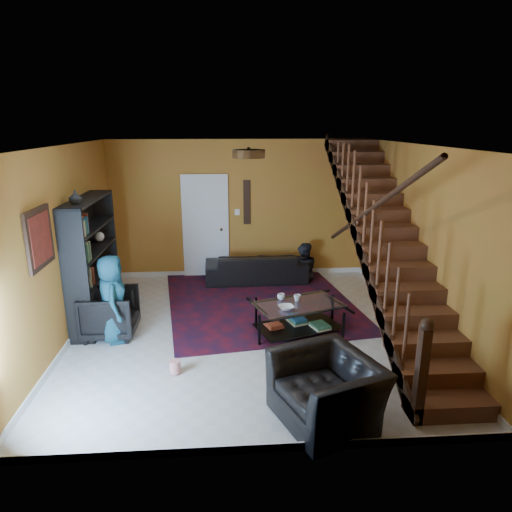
{
  "coord_description": "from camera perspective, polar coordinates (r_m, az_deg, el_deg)",
  "views": [
    {
      "loc": [
        -0.31,
        -6.47,
        3.1
      ],
      "look_at": [
        0.17,
        0.4,
        1.09
      ],
      "focal_mm": 32.0,
      "sensor_mm": 36.0,
      "label": 1
    }
  ],
  "objects": [
    {
      "name": "floor",
      "position": [
        7.18,
        -1.17,
        -9.3
      ],
      "size": [
        5.5,
        5.5,
        0.0
      ],
      "primitive_type": "plane",
      "color": "beige",
      "rests_on": "ground"
    },
    {
      "name": "room",
      "position": [
        8.43,
        -10.74,
        -5.21
      ],
      "size": [
        5.5,
        5.5,
        5.5
      ],
      "color": "#BA6529",
      "rests_on": "ground"
    },
    {
      "name": "staircase",
      "position": [
        7.11,
        16.11,
        1.8
      ],
      "size": [
        0.95,
        5.02,
        3.18
      ],
      "color": "brown",
      "rests_on": "floor"
    },
    {
      "name": "bookshelf",
      "position": [
        7.67,
        -19.7,
        -0.85
      ],
      "size": [
        0.35,
        1.8,
        2.0
      ],
      "color": "black",
      "rests_on": "floor"
    },
    {
      "name": "door",
      "position": [
        9.43,
        -6.31,
        3.48
      ],
      "size": [
        0.82,
        0.05,
        2.05
      ],
      "primitive_type": "cube",
      "color": "silver",
      "rests_on": "floor"
    },
    {
      "name": "framed_picture",
      "position": [
        6.16,
        -25.46,
        2.03
      ],
      "size": [
        0.04,
        0.74,
        0.74
      ],
      "primitive_type": "cube",
      "color": "maroon",
      "rests_on": "room"
    },
    {
      "name": "wall_hanging",
      "position": [
        9.34,
        -1.15,
        6.73
      ],
      "size": [
        0.14,
        0.03,
        0.9
      ],
      "primitive_type": "cube",
      "color": "black",
      "rests_on": "room"
    },
    {
      "name": "ceiling_fixture",
      "position": [
        5.69,
        -0.91,
        12.66
      ],
      "size": [
        0.4,
        0.4,
        0.1
      ],
      "primitive_type": "cylinder",
      "color": "#3F2814",
      "rests_on": "room"
    },
    {
      "name": "rug",
      "position": [
        8.3,
        0.4,
        -5.59
      ],
      "size": [
        3.65,
        4.04,
        0.02
      ],
      "primitive_type": "cube",
      "rotation": [
        0.0,
        0.0,
        0.14
      ],
      "color": "#4B0D18",
      "rests_on": "floor"
    },
    {
      "name": "sofa",
      "position": [
        9.22,
        0.01,
        -1.41
      ],
      "size": [
        2.05,
        0.83,
        0.59
      ],
      "primitive_type": "imported",
      "rotation": [
        0.0,
        0.0,
        3.16
      ],
      "color": "black",
      "rests_on": "floor"
    },
    {
      "name": "armchair_left",
      "position": [
        7.23,
        -17.75,
        -6.82
      ],
      "size": [
        0.79,
        0.77,
        0.71
      ],
      "primitive_type": "imported",
      "rotation": [
        0.0,
        0.0,
        1.57
      ],
      "color": "black",
      "rests_on": "floor"
    },
    {
      "name": "armchair_right",
      "position": [
        5.14,
        8.83,
        -16.21
      ],
      "size": [
        1.28,
        1.36,
        0.71
      ],
      "primitive_type": "imported",
      "rotation": [
        0.0,
        0.0,
        -1.2
      ],
      "color": "black",
      "rests_on": "floor"
    },
    {
      "name": "person_adult_a",
      "position": [
        9.43,
        5.69,
        -2.08
      ],
      "size": [
        0.46,
        0.32,
        1.19
      ],
      "primitive_type": "imported",
      "rotation": [
        0.0,
        0.0,
        3.24
      ],
      "color": "black",
      "rests_on": "sofa"
    },
    {
      "name": "person_adult_b",
      "position": [
        9.43,
        5.98,
        -1.95
      ],
      "size": [
        0.63,
        0.5,
        1.23
      ],
      "primitive_type": "imported",
      "rotation": [
        0.0,
        0.0,
        3.21
      ],
      "color": "black",
      "rests_on": "sofa"
    },
    {
      "name": "person_child",
      "position": [
        6.93,
        -17.51,
        -5.15
      ],
      "size": [
        0.55,
        0.72,
        1.31
      ],
      "primitive_type": "imported",
      "rotation": [
        0.0,
        0.0,
        1.8
      ],
      "color": "#1B5066",
      "rests_on": "armchair_left"
    },
    {
      "name": "coffee_table",
      "position": [
        6.99,
        5.27,
        -7.54
      ],
      "size": [
        1.46,
        1.14,
        0.49
      ],
      "rotation": [
        0.0,
        0.0,
        0.35
      ],
      "color": "black",
      "rests_on": "floor"
    },
    {
      "name": "cup_a",
      "position": [
        7.03,
        3.15,
        -5.12
      ],
      "size": [
        0.12,
        0.12,
        0.09
      ],
      "primitive_type": "imported",
      "rotation": [
        0.0,
        0.0,
        -0.05
      ],
      "color": "#999999",
      "rests_on": "coffee_table"
    },
    {
      "name": "cup_b",
      "position": [
        6.99,
        5.17,
        -5.25
      ],
      "size": [
        0.14,
        0.14,
        0.1
      ],
      "primitive_type": "imported",
      "rotation": [
        0.0,
        0.0,
        -0.39
      ],
      "color": "#999999",
      "rests_on": "coffee_table"
    },
    {
      "name": "bowl",
      "position": [
        6.7,
        3.79,
        -6.43
      ],
      "size": [
        0.25,
        0.25,
        0.05
      ],
      "primitive_type": "imported",
      "rotation": [
        0.0,
        0.0,
        0.17
      ],
      "color": "#999999",
      "rests_on": "coffee_table"
    },
    {
      "name": "vase",
      "position": [
        6.96,
        -21.64,
        6.86
      ],
      "size": [
        0.18,
        0.18,
        0.19
      ],
      "primitive_type": "imported",
      "color": "#999999",
      "rests_on": "bookshelf"
    },
    {
      "name": "popcorn_bucket",
      "position": [
        6.1,
        -10.07,
        -13.44
      ],
      "size": [
        0.17,
        0.17,
        0.16
      ],
      "primitive_type": "cylinder",
      "rotation": [
        0.0,
        0.0,
        -0.19
      ],
      "color": "red",
      "rests_on": "rug"
    }
  ]
}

